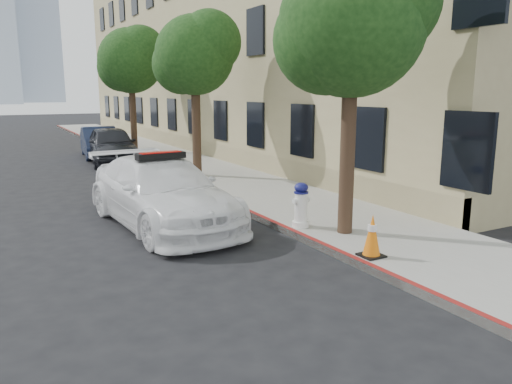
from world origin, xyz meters
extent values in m
plane|color=black|center=(0.00, 0.00, 0.00)|extent=(120.00, 120.00, 0.00)
cube|color=gray|center=(3.60, 10.00, 0.07)|extent=(3.20, 50.00, 0.15)
cube|color=maroon|center=(2.06, 10.00, 0.07)|extent=(0.12, 50.00, 0.15)
cube|color=tan|center=(9.20, 15.00, 5.00)|extent=(8.00, 36.00, 10.00)
cube|color=#9EA8B7|center=(9.00, 135.00, 22.00)|extent=(14.00, 14.00, 44.00)
cylinder|color=black|center=(2.90, -2.00, 1.80)|extent=(0.30, 0.30, 3.30)
sphere|color=black|center=(2.90, -2.00, 4.25)|extent=(2.80, 2.80, 2.80)
sphere|color=black|center=(3.30, -2.30, 4.65)|extent=(2.24, 2.24, 2.24)
sphere|color=black|center=(2.55, -1.70, 3.95)|extent=(2.10, 2.10, 2.10)
cylinder|color=black|center=(2.90, 6.00, 1.74)|extent=(0.30, 0.30, 3.19)
sphere|color=black|center=(2.90, 6.00, 4.14)|extent=(2.60, 2.60, 2.60)
sphere|color=black|center=(3.30, 5.70, 4.54)|extent=(2.08, 2.08, 2.08)
sphere|color=black|center=(2.55, 6.30, 3.84)|extent=(1.95, 1.95, 1.95)
cylinder|color=black|center=(2.90, 14.00, 1.86)|extent=(0.30, 0.30, 3.41)
sphere|color=black|center=(2.90, 14.00, 4.36)|extent=(3.00, 3.00, 3.00)
sphere|color=black|center=(3.30, 13.70, 4.76)|extent=(2.40, 2.40, 2.40)
sphere|color=black|center=(2.55, 14.30, 4.06)|extent=(2.25, 2.25, 2.25)
imported|color=white|center=(-0.02, 0.85, 0.76)|extent=(2.53, 5.39, 1.52)
cube|color=black|center=(-0.02, 0.85, 1.58)|extent=(1.12, 0.36, 0.14)
cube|color=#A50A07|center=(-0.02, 0.85, 1.64)|extent=(0.91, 0.29, 0.06)
imported|color=black|center=(1.20, 11.26, 0.77)|extent=(2.21, 4.68, 1.55)
imported|color=#161E37|center=(1.20, 13.60, 0.69)|extent=(1.86, 4.29, 1.37)
cylinder|color=white|center=(2.35, -1.20, 0.21)|extent=(0.37, 0.37, 0.11)
cylinder|color=white|center=(2.35, -1.20, 0.58)|extent=(0.27, 0.27, 0.63)
ellipsoid|color=navy|center=(2.35, -1.20, 1.00)|extent=(0.30, 0.30, 0.21)
cylinder|color=white|center=(2.35, -1.20, 0.72)|extent=(0.39, 0.12, 0.11)
cylinder|color=white|center=(2.35, -1.20, 0.72)|extent=(0.12, 0.21, 0.11)
cube|color=black|center=(2.35, -3.43, 0.17)|extent=(0.40, 0.40, 0.03)
cone|color=orange|center=(2.35, -3.43, 0.55)|extent=(0.31, 0.31, 0.73)
cylinder|color=white|center=(2.35, -3.43, 0.67)|extent=(0.16, 0.16, 0.11)
camera|label=1|loc=(-3.41, -9.79, 3.00)|focal=35.00mm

